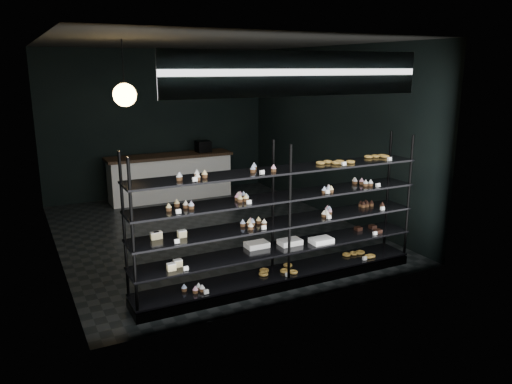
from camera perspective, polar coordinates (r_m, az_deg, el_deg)
room at (r=8.49m, az=-5.59°, el=5.78°), size 5.01×6.01×3.20m
display_shelf at (r=6.57m, az=2.73°, el=-5.38°), size 4.00×0.50×1.91m
signage at (r=5.77m, az=5.07°, el=13.35°), size 3.30×0.05×0.50m
pendant_lamp at (r=7.14m, az=-14.78°, el=10.69°), size 0.31×0.31×0.89m
service_counter at (r=11.05m, az=-9.70°, el=1.80°), size 2.72×0.65×1.23m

